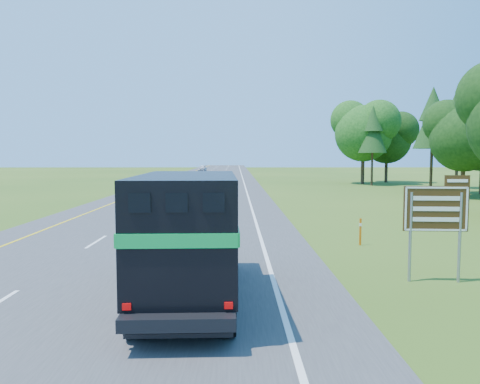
{
  "coord_description": "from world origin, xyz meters",
  "views": [
    {
      "loc": [
        4.35,
        -0.5,
        3.86
      ],
      "look_at": [
        4.58,
        24.72,
        1.87
      ],
      "focal_mm": 35.0,
      "sensor_mm": 36.0,
      "label": 1
    }
  ],
  "objects_px": {
    "exit_sign": "(437,213)",
    "horse_truck": "(189,233)",
    "white_suv": "(163,185)",
    "far_car": "(202,168)"
  },
  "relations": [
    {
      "from": "horse_truck",
      "to": "far_car",
      "type": "bearing_deg",
      "value": 92.16
    },
    {
      "from": "exit_sign",
      "to": "horse_truck",
      "type": "bearing_deg",
      "value": -162.13
    },
    {
      "from": "horse_truck",
      "to": "white_suv",
      "type": "height_order",
      "value": "horse_truck"
    },
    {
      "from": "exit_sign",
      "to": "white_suv",
      "type": "bearing_deg",
      "value": 116.27
    },
    {
      "from": "white_suv",
      "to": "far_car",
      "type": "height_order",
      "value": "white_suv"
    },
    {
      "from": "white_suv",
      "to": "far_car",
      "type": "bearing_deg",
      "value": 92.32
    },
    {
      "from": "white_suv",
      "to": "far_car",
      "type": "relative_size",
      "value": 1.43
    },
    {
      "from": "horse_truck",
      "to": "white_suv",
      "type": "relative_size",
      "value": 1.24
    },
    {
      "from": "horse_truck",
      "to": "exit_sign",
      "type": "xyz_separation_m",
      "value": [
        7.32,
        1.77,
        0.29
      ]
    },
    {
      "from": "white_suv",
      "to": "exit_sign",
      "type": "bearing_deg",
      "value": -66.26
    }
  ]
}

